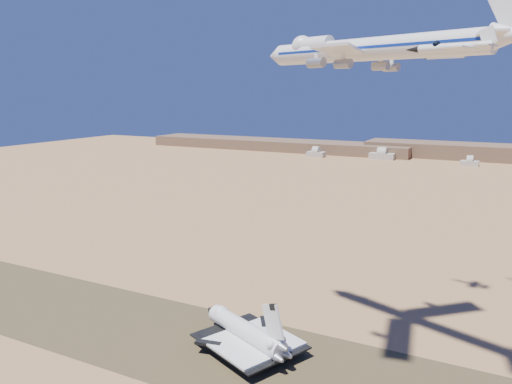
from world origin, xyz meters
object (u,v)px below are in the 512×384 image
at_px(shuttle, 245,332).
at_px(chase_jet_e, 444,56).
at_px(crew_a, 256,362).
at_px(chase_jet_f, 511,38).
at_px(chase_jet_a, 452,47).
at_px(carrier_747, 362,50).
at_px(crew_b, 259,368).
at_px(crew_c, 261,363).

xyz_separation_m(shuttle, chase_jet_e, (47.46, 59.37, 88.15)).
bearing_deg(crew_a, chase_jet_f, -47.79).
distance_m(chase_jet_a, chase_jet_e, 91.89).
distance_m(carrier_747, crew_b, 97.47).
distance_m(shuttle, crew_c, 12.45).
relative_size(crew_b, chase_jet_a, 0.10).
relative_size(chase_jet_e, chase_jet_f, 1.01).
distance_m(crew_b, chase_jet_e, 121.76).
bearing_deg(crew_c, chase_jet_a, -174.39).
bearing_deg(shuttle, crew_a, -20.04).
xyz_separation_m(crew_c, chase_jet_e, (38.28, 66.42, 92.74)).
distance_m(carrier_747, chase_jet_a, 53.25).
relative_size(crew_a, chase_jet_f, 0.12).
relative_size(shuttle, crew_c, 25.19).
relative_size(crew_a, crew_b, 1.16).
xyz_separation_m(chase_jet_a, chase_jet_e, (-12.26, 90.97, 4.16)).
bearing_deg(crew_c, chase_jet_f, -95.84).
distance_m(carrier_747, chase_jet_f, 67.78).
relative_size(shuttle, chase_jet_a, 2.58).
relative_size(shuttle, crew_b, 25.27).
xyz_separation_m(shuttle, crew_b, (10.11, -10.12, -4.60)).
bearing_deg(shuttle, carrier_747, 46.90).
relative_size(carrier_747, crew_b, 48.15).
xyz_separation_m(crew_b, crew_c, (-0.92, 3.07, 0.00)).
xyz_separation_m(crew_b, chase_jet_e, (37.36, 69.49, 92.74)).
bearing_deg(chase_jet_e, carrier_747, -97.34).
height_order(chase_jet_e, chase_jet_f, chase_jet_f).
height_order(shuttle, crew_b, shuttle).
bearing_deg(shuttle, crew_b, -21.01).
bearing_deg(crew_a, crew_b, -147.61).
xyz_separation_m(shuttle, chase_jet_a, (59.72, -31.60, 83.99)).
bearing_deg(crew_c, crew_a, 42.83).
relative_size(crew_b, chase_jet_f, 0.10).
bearing_deg(crew_c, carrier_747, -105.78).
xyz_separation_m(chase_jet_a, chase_jet_f, (8.01, 101.26, 10.23)).
height_order(crew_b, chase_jet_f, chase_jet_f).
distance_m(crew_b, crew_c, 3.20).
xyz_separation_m(crew_a, chase_jet_f, (60.12, 77.02, 98.68)).
bearing_deg(shuttle, chase_jet_f, 69.82).
distance_m(crew_c, chase_jet_f, 138.11).
xyz_separation_m(shuttle, crew_a, (7.61, -7.36, -4.46)).
bearing_deg(crew_a, shuttle, 36.13).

